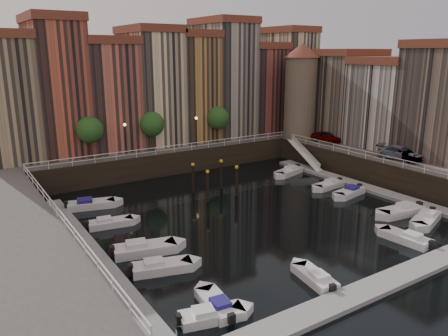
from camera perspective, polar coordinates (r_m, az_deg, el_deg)
ground at (r=44.43m, az=2.87°, el=-5.64°), size 200.00×200.00×0.00m
quay_far at (r=66.03m, az=-10.34°, el=2.37°), size 80.00×20.00×3.00m
quay_right at (r=62.81m, az=25.31°, el=0.51°), size 20.00×36.00×3.00m
dock_left at (r=37.10m, az=-17.33°, el=-10.37°), size 2.00×28.00×0.35m
dock_right at (r=54.34m, az=17.56°, el=-2.27°), size 2.00×28.00×0.35m
dock_near at (r=33.32m, az=20.63°, el=-13.70°), size 30.00×2.00×0.35m
mountains at (r=146.29m, az=-22.86°, el=10.80°), size 145.00×100.00×18.00m
far_terrace at (r=63.74m, az=-7.06°, el=10.65°), size 48.70×10.30×17.50m
right_terrace at (r=63.47m, az=20.96°, el=8.51°), size 9.30×24.30×14.00m
corner_tower at (r=65.74m, az=9.96°, el=10.00°), size 5.20×5.20×13.80m
promenade_trees at (r=57.52m, az=-8.79°, el=5.75°), size 21.20×3.20×5.20m
street_lamps at (r=56.87m, az=-8.04°, el=4.97°), size 10.36×0.36×4.18m
railings at (r=47.16m, az=-0.52°, el=0.43°), size 36.08×34.04×0.52m
gangway at (r=61.78m, az=10.44°, el=1.89°), size 2.78×8.32×3.73m
mooring_pilings at (r=48.94m, az=-1.23°, el=-1.63°), size 4.03×3.98×3.78m
boat_left_0 at (r=27.61m, az=-1.81°, el=-18.69°), size 4.26×2.41×0.95m
boat_left_1 at (r=33.10m, az=-8.30°, el=-12.67°), size 4.72×2.78×1.06m
boat_left_2 at (r=35.96m, az=-10.49°, el=-10.35°), size 5.33×2.96×1.19m
boat_left_3 at (r=41.91m, az=-14.73°, el=-6.95°), size 4.37×2.13×0.98m
boat_left_4 at (r=47.19m, az=-17.09°, el=-4.56°), size 5.09×2.90×1.14m
boat_right_0 at (r=45.50m, az=24.89°, el=-6.07°), size 4.96×3.17×1.12m
boat_right_1 at (r=46.73m, az=22.21°, el=-5.21°), size 5.26×2.43×1.18m
boat_right_2 at (r=51.05m, az=16.10°, el=-3.04°), size 4.74×2.50×1.06m
boat_right_3 at (r=53.18m, az=13.55°, el=-2.16°), size 4.56×2.12×1.03m
boat_right_4 at (r=57.95m, az=8.49°, el=-0.46°), size 4.95×3.08×1.11m
boat_near_0 at (r=28.58m, az=-0.86°, el=-17.42°), size 1.89×4.16×0.94m
boat_near_1 at (r=32.12m, az=11.83°, el=-13.84°), size 2.06×4.20×0.94m
boat_near_3 at (r=40.45m, az=22.73°, el=-8.45°), size 2.05×4.62×1.04m
car_a at (r=64.12m, az=13.21°, el=3.89°), size 2.35×4.60×1.50m
car_b at (r=55.85m, az=22.54°, el=1.42°), size 1.73×4.04×1.30m
car_c at (r=56.37m, az=22.05°, el=1.74°), size 3.24×5.81×1.59m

